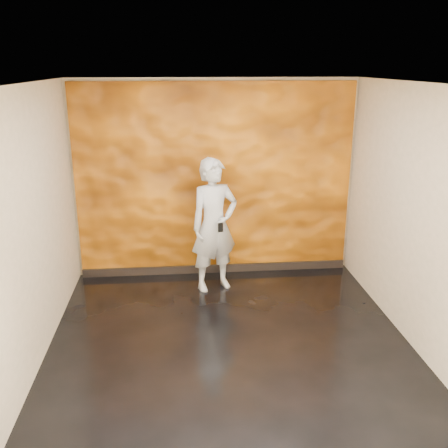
# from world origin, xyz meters

# --- Properties ---
(room) EXTENTS (4.02, 4.02, 2.81)m
(room) POSITION_xyz_m (0.00, 0.00, 1.40)
(room) COLOR black
(room) RESTS_ON ground
(feature_wall) EXTENTS (3.90, 0.06, 2.75)m
(feature_wall) POSITION_xyz_m (0.00, 1.96, 1.38)
(feature_wall) COLOR orange
(feature_wall) RESTS_ON ground
(baseboard) EXTENTS (3.90, 0.04, 0.12)m
(baseboard) POSITION_xyz_m (0.00, 1.92, 0.06)
(baseboard) COLOR black
(baseboard) RESTS_ON ground
(man) EXTENTS (0.77, 0.64, 1.82)m
(man) POSITION_xyz_m (-0.06, 1.40, 0.91)
(man) COLOR #9299A0
(man) RESTS_ON ground
(phone) EXTENTS (0.07, 0.03, 0.12)m
(phone) POSITION_xyz_m (0.01, 1.17, 0.95)
(phone) COLOR black
(phone) RESTS_ON man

